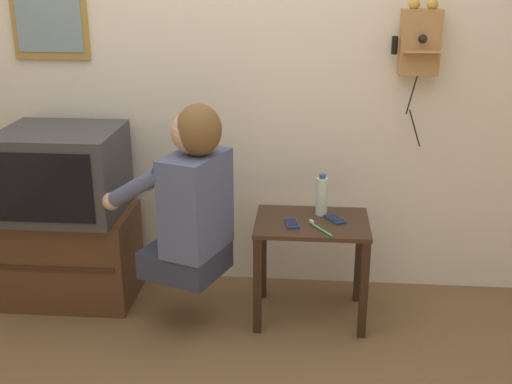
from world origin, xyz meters
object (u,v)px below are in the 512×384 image
(television, at_px, (63,172))
(toothbrush, at_px, (319,228))
(wall_phone_antique, at_px, (420,41))
(water_bottle, at_px, (322,196))
(person, at_px, (191,196))
(cell_phone_held, at_px, (292,223))
(cell_phone_spare, at_px, (335,219))
(framed_picture, at_px, (48,5))

(television, bearing_deg, toothbrush, -7.90)
(wall_phone_antique, relative_size, water_bottle, 3.43)
(person, distance_m, cell_phone_held, 0.52)
(cell_phone_held, height_order, cell_phone_spare, same)
(television, bearing_deg, person, -18.08)
(cell_phone_spare, distance_m, toothbrush, 0.15)
(person, distance_m, water_bottle, 0.68)
(television, height_order, water_bottle, television)
(wall_phone_antique, bearing_deg, water_bottle, -151.82)
(toothbrush, bearing_deg, television, 138.50)
(cell_phone_held, height_order, water_bottle, water_bottle)
(wall_phone_antique, xyz_separation_m, toothbrush, (-0.48, -0.45, -0.85))
(person, relative_size, framed_picture, 1.56)
(wall_phone_antique, distance_m, cell_phone_held, 1.12)
(framed_picture, bearing_deg, television, -70.09)
(television, bearing_deg, wall_phone_antique, 8.15)
(person, relative_size, cell_phone_spare, 6.35)
(wall_phone_antique, xyz_separation_m, water_bottle, (-0.47, -0.25, -0.76))
(framed_picture, height_order, cell_phone_spare, framed_picture)
(cell_phone_held, bearing_deg, cell_phone_spare, 8.28)
(person, xyz_separation_m, toothbrush, (0.62, 0.05, -0.16))
(person, xyz_separation_m, water_bottle, (0.63, 0.24, -0.07))
(toothbrush, bearing_deg, person, 150.86)
(person, bearing_deg, cell_phone_spare, -55.49)
(water_bottle, bearing_deg, cell_phone_held, -135.34)
(wall_phone_antique, bearing_deg, framed_picture, 178.68)
(wall_phone_antique, xyz_separation_m, framed_picture, (-1.93, 0.04, 0.16))
(framed_picture, distance_m, toothbrush, 1.83)
(television, xyz_separation_m, cell_phone_spare, (1.42, -0.06, -0.19))
(person, distance_m, toothbrush, 0.64)
(framed_picture, distance_m, water_bottle, 1.75)
(water_bottle, xyz_separation_m, toothbrush, (-0.01, -0.20, -0.09))
(television, bearing_deg, water_bottle, 0.43)
(toothbrush, bearing_deg, cell_phone_spare, 23.76)
(television, relative_size, cell_phone_held, 4.50)
(toothbrush, bearing_deg, wall_phone_antique, 9.43)
(television, xyz_separation_m, toothbrush, (1.34, -0.19, -0.19))
(person, distance_m, framed_picture, 1.30)
(cell_phone_held, bearing_deg, wall_phone_antique, 22.40)
(television, distance_m, cell_phone_spare, 1.43)
(television, distance_m, wall_phone_antique, 1.95)
(framed_picture, relative_size, cell_phone_held, 4.19)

